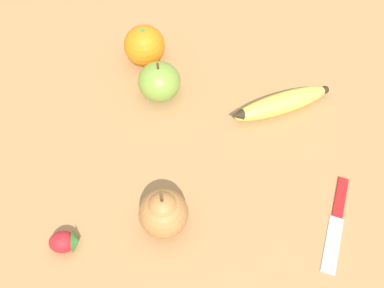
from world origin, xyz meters
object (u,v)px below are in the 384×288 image
(orange, at_px, (144,46))
(apple, at_px, (159,82))
(pear, at_px, (163,212))
(paring_knife, at_px, (337,219))
(banana, at_px, (280,104))
(strawberry, at_px, (65,242))

(orange, height_order, apple, apple)
(orange, relative_size, pear, 0.84)
(paring_knife, bearing_deg, banana, -54.04)
(orange, bearing_deg, pear, -82.86)
(strawberry, xyz_separation_m, apple, (0.14, 0.30, 0.02))
(pear, bearing_deg, paring_knife, 0.38)
(banana, bearing_deg, apple, -30.45)
(strawberry, distance_m, apple, 0.33)
(pear, bearing_deg, orange, 97.14)
(banana, bearing_deg, orange, -46.94)
(banana, xyz_separation_m, pear, (-0.21, -0.22, 0.02))
(banana, xyz_separation_m, paring_knife, (0.07, -0.22, -0.02))
(banana, distance_m, pear, 0.31)
(banana, distance_m, apple, 0.23)
(apple, bearing_deg, paring_knife, -42.36)
(orange, xyz_separation_m, strawberry, (-0.11, -0.39, -0.02))
(pear, height_order, strawberry, pear)
(orange, distance_m, apple, 0.09)
(strawberry, relative_size, apple, 0.56)
(banana, distance_m, orange, 0.28)
(orange, distance_m, strawberry, 0.40)
(banana, height_order, paring_knife, banana)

